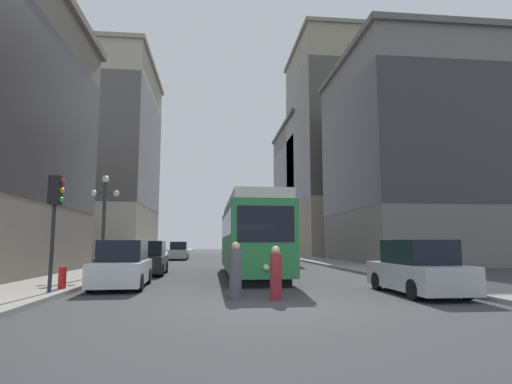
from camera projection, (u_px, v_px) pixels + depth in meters
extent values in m
plane|color=#38383A|center=(275.00, 306.00, 11.12)|extent=(200.00, 200.00, 0.00)
cube|color=gray|center=(160.00, 256.00, 49.77)|extent=(3.20, 120.00, 0.15)
cube|color=gray|center=(291.00, 256.00, 51.44)|extent=(3.20, 120.00, 0.15)
cube|color=black|center=(250.00, 272.00, 21.37)|extent=(2.30, 11.31, 0.35)
cube|color=#2D8447|center=(250.00, 239.00, 21.58)|extent=(2.70, 12.29, 3.10)
cube|color=black|center=(250.00, 226.00, 21.67)|extent=(2.72, 11.80, 1.08)
cube|color=silver|center=(250.00, 206.00, 21.80)|extent=(2.49, 12.05, 0.44)
cube|color=black|center=(266.00, 224.00, 15.62)|extent=(2.21, 0.10, 1.40)
sphere|color=#F2EACC|center=(266.00, 267.00, 15.35)|extent=(0.24, 0.24, 0.24)
cube|color=black|center=(270.00, 260.00, 36.01)|extent=(2.51, 10.62, 0.35)
cube|color=silver|center=(269.00, 241.00, 36.22)|extent=(2.92, 11.55, 3.10)
cube|color=black|center=(269.00, 235.00, 36.29)|extent=(2.94, 11.09, 1.30)
cube|color=black|center=(282.00, 236.00, 30.64)|extent=(2.31, 0.15, 1.71)
cylinder|color=black|center=(127.00, 271.00, 20.62)|extent=(0.20, 0.65, 0.64)
cylinder|color=black|center=(136.00, 267.00, 23.31)|extent=(0.20, 0.65, 0.64)
cylinder|color=black|center=(162.00, 270.00, 20.85)|extent=(0.20, 0.65, 0.64)
cylinder|color=black|center=(166.00, 267.00, 23.54)|extent=(0.20, 0.65, 0.64)
cube|color=black|center=(148.00, 264.00, 22.11)|extent=(1.94, 4.48, 0.84)
cube|color=black|center=(149.00, 248.00, 22.32)|extent=(1.66, 2.48, 0.80)
cylinder|color=black|center=(169.00, 257.00, 40.10)|extent=(0.19, 0.64, 0.64)
cylinder|color=black|center=(171.00, 256.00, 43.02)|extent=(0.19, 0.64, 0.64)
cylinder|color=black|center=(186.00, 257.00, 40.30)|extent=(0.19, 0.64, 0.64)
cylinder|color=black|center=(188.00, 256.00, 43.23)|extent=(0.19, 0.64, 0.64)
cube|color=#B2B2B7|center=(179.00, 254.00, 41.70)|extent=(1.88, 4.82, 0.84)
cube|color=black|center=(179.00, 246.00, 41.92)|extent=(1.63, 2.66, 0.80)
cylinder|color=black|center=(421.00, 281.00, 15.18)|extent=(0.18, 0.64, 0.64)
cylinder|color=black|center=(467.00, 289.00, 12.43)|extent=(0.18, 0.64, 0.64)
cylinder|color=black|center=(377.00, 281.00, 15.01)|extent=(0.18, 0.64, 0.64)
cylinder|color=black|center=(413.00, 290.00, 12.26)|extent=(0.18, 0.64, 0.64)
cube|color=#B2B2B7|center=(417.00, 276.00, 13.75)|extent=(1.81, 4.50, 0.84)
cube|color=black|center=(418.00, 252.00, 13.74)|extent=(1.59, 2.48, 0.80)
cylinder|color=black|center=(90.00, 283.00, 14.24)|extent=(0.21, 0.65, 0.64)
cylinder|color=black|center=(106.00, 277.00, 16.99)|extent=(0.21, 0.65, 0.64)
cylinder|color=black|center=(140.00, 283.00, 14.50)|extent=(0.21, 0.65, 0.64)
cylinder|color=black|center=(149.00, 276.00, 17.25)|extent=(0.21, 0.65, 0.64)
cube|color=silver|center=(122.00, 272.00, 15.78)|extent=(2.01, 4.60, 0.84)
cube|color=black|center=(124.00, 251.00, 15.99)|extent=(1.70, 2.56, 0.80)
cylinder|color=maroon|center=(276.00, 277.00, 12.38)|extent=(0.36, 0.36, 1.39)
sphere|color=tan|center=(276.00, 250.00, 12.48)|extent=(0.25, 0.25, 0.25)
cylinder|color=#4C4C56|center=(235.00, 274.00, 12.76)|extent=(0.39, 0.39, 1.50)
sphere|color=tan|center=(236.00, 246.00, 12.86)|extent=(0.27, 0.27, 0.27)
cylinder|color=#232328|center=(53.00, 233.00, 13.23)|extent=(0.12, 0.12, 3.76)
cube|color=black|center=(55.00, 190.00, 13.40)|extent=(0.36, 0.36, 0.95)
sphere|color=red|center=(62.00, 181.00, 13.46)|extent=(0.18, 0.18, 0.18)
sphere|color=gold|center=(62.00, 190.00, 13.42)|extent=(0.18, 0.18, 0.18)
sphere|color=green|center=(61.00, 200.00, 13.38)|extent=(0.18, 0.18, 0.18)
cylinder|color=#333338|center=(103.00, 228.00, 20.06)|extent=(0.16, 0.16, 4.57)
sphere|color=white|center=(106.00, 179.00, 20.36)|extent=(0.36, 0.36, 0.36)
sphere|color=white|center=(93.00, 193.00, 20.22)|extent=(0.31, 0.31, 0.31)
sphere|color=white|center=(116.00, 193.00, 20.33)|extent=(0.31, 0.31, 0.31)
cube|color=#333338|center=(105.00, 193.00, 20.27)|extent=(1.10, 0.06, 0.06)
cylinder|color=red|center=(62.00, 278.00, 14.15)|extent=(0.26, 0.26, 0.75)
cube|color=#B2A893|center=(105.00, 160.00, 51.24)|extent=(11.36, 17.16, 23.96)
cube|color=#595451|center=(105.00, 151.00, 51.39)|extent=(11.40, 17.20, 14.38)
cube|color=gray|center=(109.00, 68.00, 52.75)|extent=(11.96, 17.76, 0.50)
cube|color=slate|center=(315.00, 191.00, 68.15)|extent=(10.85, 19.38, 20.54)
cube|color=#383538|center=(314.00, 185.00, 68.28)|extent=(10.89, 19.42, 12.32)
cube|color=#5F5B56|center=(313.00, 130.00, 69.45)|extent=(11.45, 19.98, 0.50)
cube|color=gray|center=(332.00, 151.00, 56.96)|extent=(10.08, 15.52, 28.99)
cube|color=#494440|center=(332.00, 140.00, 57.13)|extent=(10.12, 15.56, 17.39)
cube|color=gray|center=(330.00, 50.00, 58.77)|extent=(10.68, 16.12, 0.50)
cube|color=slate|center=(417.00, 162.00, 36.12)|extent=(13.10, 14.62, 17.62)
cube|color=#383538|center=(417.00, 152.00, 36.23)|extent=(13.14, 14.66, 10.57)
cube|color=#5F5B56|center=(412.00, 65.00, 37.24)|extent=(13.70, 15.22, 0.50)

